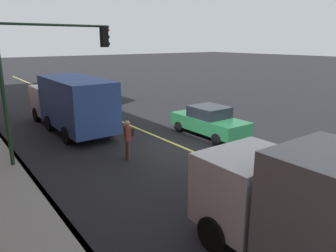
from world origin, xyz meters
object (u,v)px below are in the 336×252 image
(truck_blue, at_px, (71,102))
(traffic_light_mast, at_px, (47,64))
(pedestrian_with_backpack, at_px, (128,137))
(car_green, at_px, (209,121))

(truck_blue, relative_size, traffic_light_mast, 1.40)
(truck_blue, distance_m, traffic_light_mast, 5.38)
(truck_blue, relative_size, pedestrian_with_backpack, 4.76)
(pedestrian_with_backpack, height_order, traffic_light_mast, traffic_light_mast)
(car_green, relative_size, truck_blue, 0.55)
(car_green, height_order, traffic_light_mast, traffic_light_mast)
(traffic_light_mast, bearing_deg, car_green, -99.56)
(pedestrian_with_backpack, relative_size, traffic_light_mast, 0.29)
(car_green, bearing_deg, traffic_light_mast, 80.44)
(car_green, bearing_deg, truck_blue, 45.86)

